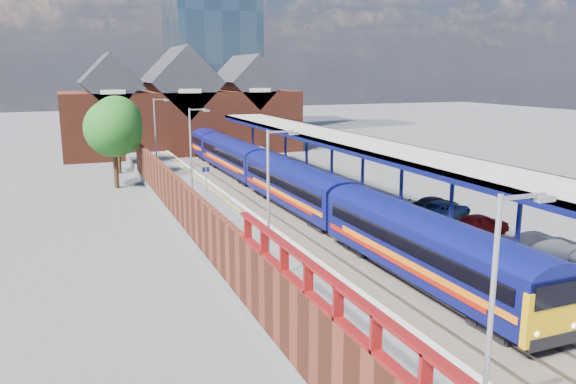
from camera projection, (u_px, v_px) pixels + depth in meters
name	position (u px, v px, depth m)	size (l,w,h in m)	color
ground	(246.00, 192.00, 49.93)	(240.00, 240.00, 0.00)	#5B5B5E
ballast_bed	(287.00, 218.00, 40.85)	(6.00, 76.00, 0.06)	#473D33
rails	(287.00, 217.00, 40.83)	(4.51, 76.00, 0.14)	slate
left_platform	(214.00, 219.00, 38.75)	(5.00, 76.00, 1.00)	#565659
right_platform	(360.00, 205.00, 42.93)	(6.00, 76.00, 1.00)	#565659
coping_left	(246.00, 209.00, 39.49)	(0.30, 76.00, 0.05)	silver
coping_right	(327.00, 201.00, 41.78)	(0.30, 76.00, 0.05)	silver
yellow_line	(238.00, 210.00, 39.28)	(0.14, 76.00, 0.01)	yellow
train	(261.00, 167.00, 50.14)	(2.92, 65.92, 3.45)	#0C0F57
canopy	(344.00, 140.00, 43.52)	(4.50, 52.00, 4.48)	#0E1251
lamp_post_a	(495.00, 330.00, 12.08)	(1.48, 0.18, 7.00)	#A5A8AA
lamp_post_b	(271.00, 198.00, 24.79)	(1.48, 0.18, 7.00)	#A5A8AA
lamp_post_c	(193.00, 151.00, 39.31)	(1.48, 0.18, 7.00)	#A5A8AA
lamp_post_d	(157.00, 130.00, 53.84)	(1.48, 0.18, 7.00)	#A5A8AA
platform_sign	(206.00, 177.00, 42.11)	(0.55, 0.08, 2.50)	#A5A8AA
brick_wall	(196.00, 217.00, 31.53)	(0.35, 50.00, 3.86)	maroon
station_building	(181.00, 111.00, 74.21)	(30.00, 12.12, 13.78)	maroon
glass_tower	(211.00, 13.00, 94.74)	(14.20, 14.20, 40.30)	#456176
tree_near	(115.00, 130.00, 50.41)	(5.20, 5.20, 8.10)	#382314
tree_far	(118.00, 122.00, 58.04)	(5.20, 5.20, 8.10)	#382314
parked_car_red	(480.00, 224.00, 33.26)	(1.49, 3.69, 1.26)	maroon
parked_car_silver	(545.00, 248.00, 28.47)	(1.50, 4.31, 1.42)	#AEAFB3
parked_car_dark	(436.00, 205.00, 38.21)	(1.62, 3.97, 1.15)	black
parked_car_blue	(443.00, 210.00, 36.71)	(2.02, 4.38, 1.22)	navy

